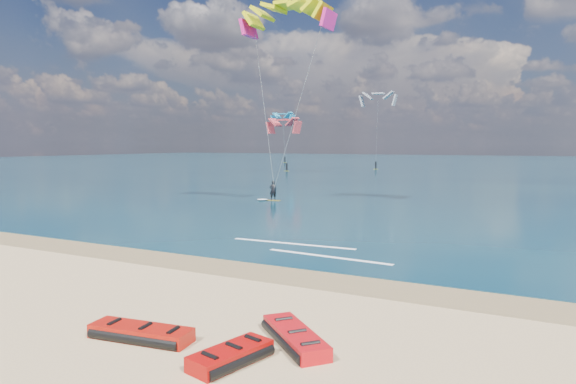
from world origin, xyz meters
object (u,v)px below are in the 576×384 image
at_px(packed_kite_mid, 295,344).
at_px(packed_kite_left, 141,339).
at_px(packed_kite_right, 231,363).
at_px(kitesurfer_main, 280,97).

bearing_deg(packed_kite_mid, packed_kite_left, -115.04).
distance_m(packed_kite_left, packed_kite_right, 2.67).
height_order(packed_kite_left, packed_kite_right, packed_kite_right).
height_order(packed_kite_left, kitesurfer_main, kitesurfer_main).
relative_size(packed_kite_left, kitesurfer_main, 0.18).
bearing_deg(packed_kite_left, kitesurfer_main, 103.59).
bearing_deg(packed_kite_right, kitesurfer_main, 40.23).
distance_m(packed_kite_left, kitesurfer_main, 28.71).
bearing_deg(kitesurfer_main, packed_kite_left, -74.95).
xyz_separation_m(packed_kite_left, kitesurfer_main, (-9.94, 25.64, 8.23)).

